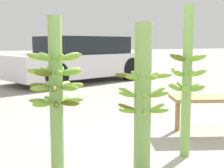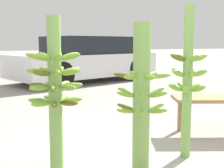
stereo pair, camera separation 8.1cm
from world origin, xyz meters
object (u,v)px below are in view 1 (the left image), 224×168
object	(u,v)px
banana_stalk_left	(56,89)
banana_stalk_center	(143,99)
banana_stalk_right	(187,79)
parked_car	(80,60)
market_bench	(223,102)

from	to	relation	value
banana_stalk_left	banana_stalk_center	distance (m)	0.71
banana_stalk_right	parked_car	size ratio (longest dim) A/B	0.32
banana_stalk_center	parked_car	bearing A→B (deg)	75.92
banana_stalk_center	market_bench	distance (m)	1.62
banana_stalk_center	banana_stalk_right	bearing A→B (deg)	18.80
parked_car	market_bench	bearing A→B (deg)	160.16
market_bench	parked_car	world-z (taller)	parked_car
banana_stalk_center	banana_stalk_right	world-z (taller)	banana_stalk_right
banana_stalk_left	market_bench	world-z (taller)	banana_stalk_left
parked_car	banana_stalk_left	bearing A→B (deg)	140.47
banana_stalk_right	banana_stalk_left	bearing A→B (deg)	174.36
banana_stalk_left	parked_car	world-z (taller)	banana_stalk_left
parked_car	banana_stalk_right	bearing A→B (deg)	151.86
banana_stalk_right	market_bench	xyz separation A→B (m)	(0.88, 0.43, -0.36)
banana_stalk_left	market_bench	size ratio (longest dim) A/B	1.01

